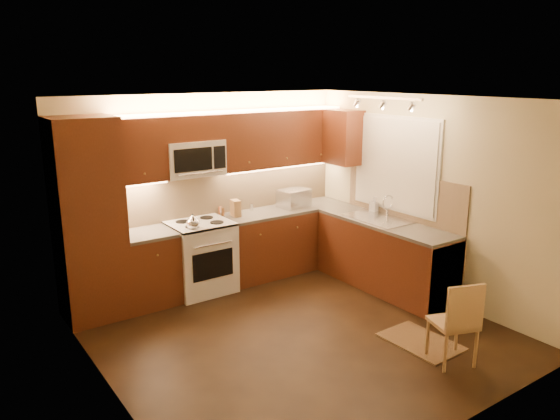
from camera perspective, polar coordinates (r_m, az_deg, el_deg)
floor at (r=6.03m, az=1.88°, el=-12.87°), size 4.00×4.00×0.01m
ceiling at (r=5.37m, az=2.10°, el=11.58°), size 4.00×4.00×0.01m
wall_back at (r=7.22m, az=-7.60°, el=2.16°), size 4.00×0.01×2.50m
wall_front at (r=4.23m, az=18.60°, el=-7.31°), size 4.00×0.01×2.50m
wall_left at (r=4.70m, az=-17.98°, el=-5.08°), size 0.01×4.00×2.50m
wall_right at (r=6.93m, az=15.33°, el=1.25°), size 0.01×4.00×2.50m
pantry at (r=6.39m, az=-19.50°, el=-1.07°), size 0.70×0.60×2.30m
base_cab_back_left at (r=6.80m, az=-13.63°, el=-6.10°), size 0.62×0.60×0.86m
counter_back_left at (r=6.66m, az=-13.86°, el=-2.47°), size 0.62×0.60×0.04m
base_cab_back_right at (r=7.71m, az=0.52°, el=-3.23°), size 1.92×0.60×0.86m
counter_back_right at (r=7.59m, az=0.53°, el=0.01°), size 1.92×0.60×0.04m
base_cab_right at (r=7.19m, az=10.91°, el=-4.83°), size 0.60×2.00×0.86m
counter_right at (r=7.05m, az=11.09°, el=-1.37°), size 0.60×2.00×0.04m
dishwasher at (r=6.75m, az=15.18°, el=-6.35°), size 0.58×0.60×0.84m
backsplash_back at (r=7.39m, az=-5.14°, el=2.11°), size 3.30×0.02×0.60m
backsplash_right at (r=7.18m, az=12.82°, el=1.45°), size 0.02×2.00×0.60m
upper_cab_back_left at (r=6.56m, az=-14.78°, el=6.14°), size 0.62×0.35×0.75m
upper_cab_back_right at (r=7.50m, az=-0.01°, el=7.58°), size 1.92×0.35×0.75m
upper_cab_bridge at (r=6.81m, az=-9.40°, el=8.56°), size 0.76×0.35×0.31m
upper_cab_right_corner at (r=7.66m, az=6.70°, el=7.62°), size 0.35×0.50×0.75m
stove at (r=7.03m, az=-8.33°, el=-4.91°), size 0.76×0.65×0.92m
microwave at (r=6.84m, az=-9.22°, el=5.43°), size 0.76×0.38×0.44m
window_frame at (r=7.20m, az=12.09°, el=4.77°), size 0.03×1.44×1.24m
window_blinds at (r=7.19m, az=11.98°, el=4.76°), size 0.02×1.36×1.16m
sink at (r=7.13m, az=10.26°, el=-0.37°), size 0.52×0.86×0.15m
faucet at (r=7.24m, az=11.29°, el=0.41°), size 0.20×0.04×0.30m
track_light_bar at (r=6.70m, az=10.83°, el=11.54°), size 0.04×1.20×0.03m
kettle at (r=6.59m, az=-9.17°, el=-1.18°), size 0.20×0.20×0.19m
toaster_oven at (r=7.65m, az=1.45°, el=1.25°), size 0.45×0.36×0.25m
knife_block at (r=7.18m, az=-4.69°, el=0.20°), size 0.12×0.17×0.22m
spice_jar_a at (r=7.26m, az=-6.12°, el=-0.15°), size 0.05×0.05×0.10m
spice_jar_b at (r=7.24m, az=-6.04°, el=-0.19°), size 0.05×0.05×0.10m
spice_jar_c at (r=7.47m, az=-3.03°, el=0.29°), size 0.06×0.06×0.10m
spice_jar_d at (r=7.30m, az=-6.33°, el=-0.06°), size 0.06×0.06×0.10m
soap_bottle at (r=7.48m, az=9.87°, el=0.59°), size 0.12×0.12×0.21m
rug at (r=6.04m, az=14.61°, el=-13.27°), size 0.55×0.81×0.01m
dining_chair at (r=5.57m, az=17.76°, el=-11.06°), size 0.49×0.49×0.86m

